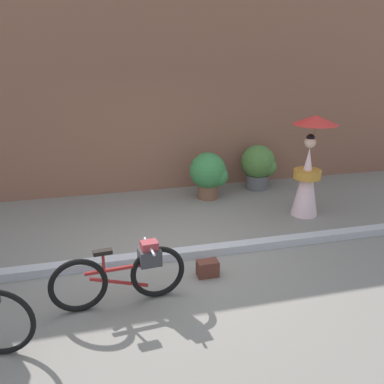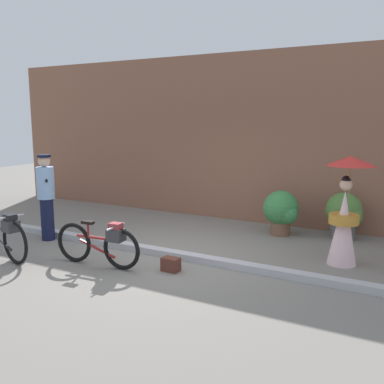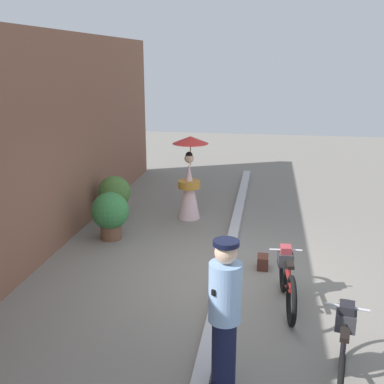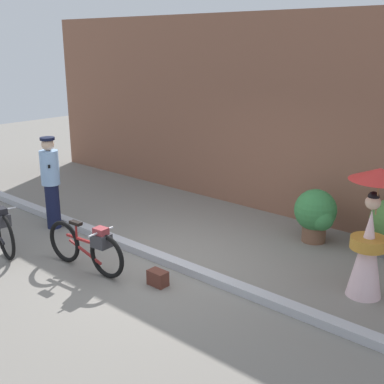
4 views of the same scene
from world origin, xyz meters
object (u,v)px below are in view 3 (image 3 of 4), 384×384
Objects in this scene: bicycle_far_side at (343,353)px; potted_plant_by_door at (111,213)px; person_with_parasol at (189,178)px; backpack_on_pavement at (263,262)px; bicycle_near_officer at (287,278)px; potted_plant_small at (116,195)px; person_officer at (225,313)px.

potted_plant_by_door is (3.82, 3.87, 0.08)m from bicycle_far_side.
person_with_parasol is 6.38× the size of backpack_on_pavement.
potted_plant_by_door is (-1.46, 1.31, -0.39)m from person_with_parasol.
potted_plant_by_door is (2.06, 3.34, 0.12)m from bicycle_near_officer.
backpack_on_pavement is (2.91, 0.88, -0.33)m from bicycle_far_side.
bicycle_near_officer is 1.23m from backpack_on_pavement.
person_with_parasol reaches higher than bicycle_far_side.
bicycle_far_side is 0.96× the size of person_with_parasol.
person_with_parasol is 1.94× the size of potted_plant_by_door.
bicycle_far_side is 1.84× the size of potted_plant_small.
person_with_parasol is at bearing 30.00° from bicycle_near_officer.
bicycle_far_side reaches higher than bicycle_near_officer.
person_officer is 5.66m from person_with_parasol.
person_officer is (-0.23, 1.25, 0.48)m from bicycle_far_side.
person_with_parasol reaches higher than potted_plant_small.
backpack_on_pavement is (-0.91, -2.99, -0.41)m from potted_plant_by_door.
person_with_parasol reaches higher than potted_plant_by_door.
bicycle_near_officer is at bearing -121.64° from potted_plant_by_door.
backpack_on_pavement is at bearing -144.73° from person_with_parasol.
bicycle_far_side is 6.13× the size of backpack_on_pavement.
person_officer reaches higher than potted_plant_small.
potted_plant_by_door is 3.15m from backpack_on_pavement.
bicycle_near_officer is 0.89× the size of person_with_parasol.
potted_plant_by_door is at bearing 138.17° from person_with_parasol.
potted_plant_by_door is at bearing 45.35° from bicycle_far_side.
backpack_on_pavement is at bearing 16.85° from bicycle_far_side.
bicycle_far_side is at bearing -140.25° from potted_plant_small.
person_officer is 1.83× the size of potted_plant_by_door.
person_with_parasol reaches higher than person_officer.
bicycle_near_officer is at bearing -131.80° from potted_plant_small.
potted_plant_small is 3.95m from backpack_on_pavement.
person_officer is at bearing -150.81° from potted_plant_small.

